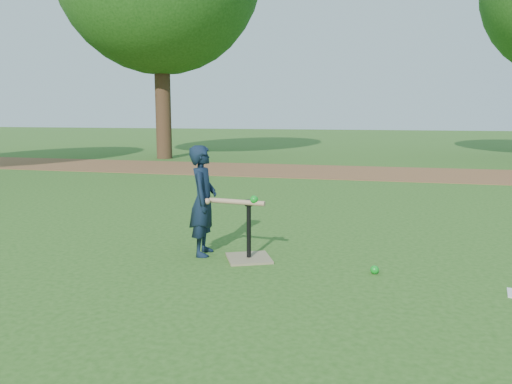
# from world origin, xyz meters

# --- Properties ---
(ground) EXTENTS (80.00, 80.00, 0.00)m
(ground) POSITION_xyz_m (0.00, 0.00, 0.00)
(ground) COLOR #285116
(ground) RESTS_ON ground
(dirt_strip) EXTENTS (24.00, 3.00, 0.01)m
(dirt_strip) POSITION_xyz_m (0.00, 7.50, 0.01)
(dirt_strip) COLOR brown
(dirt_strip) RESTS_ON ground
(child) EXTENTS (0.34, 0.46, 1.15)m
(child) POSITION_xyz_m (-0.89, -0.30, 0.58)
(child) COLOR black
(child) RESTS_ON ground
(wiffle_ball_ground) EXTENTS (0.08, 0.08, 0.08)m
(wiffle_ball_ground) POSITION_xyz_m (0.87, -0.53, 0.04)
(wiffle_ball_ground) COLOR #0D921D
(wiffle_ball_ground) RESTS_ON ground
(batting_tee) EXTENTS (0.57, 0.57, 0.61)m
(batting_tee) POSITION_xyz_m (-0.38, -0.36, 0.11)
(batting_tee) COLOR #887956
(batting_tee) RESTS_ON ground
(swing_action) EXTENTS (0.63, 0.14, 0.11)m
(swing_action) POSITION_xyz_m (-0.49, -0.39, 0.60)
(swing_action) COLOR tan
(swing_action) RESTS_ON ground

